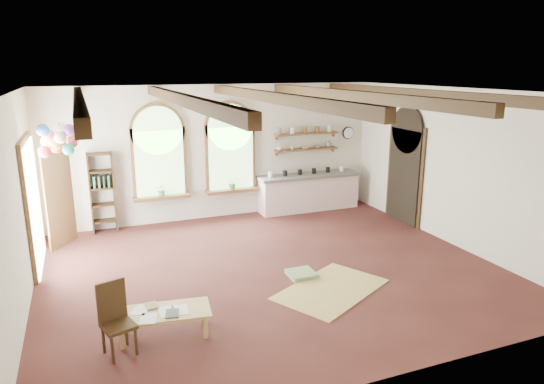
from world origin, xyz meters
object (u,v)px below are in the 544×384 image
side_chair (119,334)px  balloon_cluster (58,139)px  coffee_table (163,314)px  kitchen_counter (309,192)px

side_chair → balloon_cluster: 4.06m
side_chair → coffee_table: bearing=20.3°
coffee_table → side_chair: side_chair is taller
side_chair → balloon_cluster: (-0.59, 3.43, 2.07)m
side_chair → balloon_cluster: balloon_cluster is taller
kitchen_counter → balloon_cluster: 6.20m
coffee_table → side_chair: bearing=-159.7°
balloon_cluster → coffee_table: bearing=-69.5°
side_chair → kitchen_counter: bearing=44.3°
kitchen_counter → coffee_table: size_ratio=1.99×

